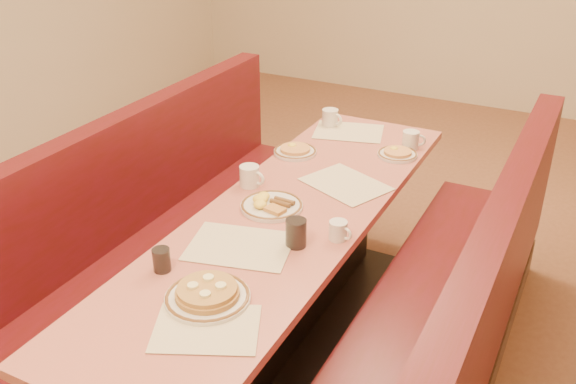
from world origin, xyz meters
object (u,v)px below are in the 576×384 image
at_px(coffee_mug_d, 331,118).
at_px(soda_tumbler_mid, 296,233).
at_px(coffee_mug_b, 250,176).
at_px(coffee_mug_a, 339,230).
at_px(soda_tumbler_near, 162,260).
at_px(pancake_plate, 207,295).
at_px(booth_left, 158,249).
at_px(booth_right, 443,334).
at_px(eggs_plate, 271,205).
at_px(coffee_mug_c, 411,139).
at_px(diner_table, 287,285).

height_order(coffee_mug_d, soda_tumbler_mid, soda_tumbler_mid).
relative_size(coffee_mug_b, soda_tumbler_mid, 1.14).
relative_size(coffee_mug_a, soda_tumbler_near, 1.14).
xyz_separation_m(coffee_mug_d, soda_tumbler_mid, (0.40, -1.26, 0.01)).
bearing_deg(coffee_mug_b, pancake_plate, -63.42).
bearing_deg(booth_left, booth_right, 0.00).
relative_size(eggs_plate, soda_tumbler_near, 2.99).
distance_m(pancake_plate, coffee_mug_c, 1.64).
height_order(eggs_plate, coffee_mug_c, coffee_mug_c).
relative_size(diner_table, soda_tumbler_mid, 21.59).
distance_m(booth_left, coffee_mug_b, 0.65).
bearing_deg(coffee_mug_d, soda_tumbler_mid, -59.99).
bearing_deg(pancake_plate, coffee_mug_d, 99.54).
xyz_separation_m(booth_left, coffee_mug_a, (1.02, -0.09, 0.43)).
height_order(booth_left, eggs_plate, booth_left).
height_order(pancake_plate, soda_tumbler_near, soda_tumbler_near).
xyz_separation_m(eggs_plate, coffee_mug_a, (0.37, -0.11, 0.02)).
xyz_separation_m(eggs_plate, soda_tumbler_mid, (0.24, -0.23, 0.04)).
height_order(diner_table, coffee_mug_a, coffee_mug_a).
distance_m(coffee_mug_c, soda_tumbler_near, 1.61).
relative_size(soda_tumbler_near, soda_tumbler_mid, 0.79).
distance_m(diner_table, coffee_mug_d, 1.16).
xyz_separation_m(coffee_mug_a, coffee_mug_d, (-0.53, 1.14, 0.01)).
bearing_deg(booth_left, soda_tumbler_mid, -13.61).
bearing_deg(booth_left, coffee_mug_b, 19.77).
distance_m(eggs_plate, soda_tumbler_mid, 0.33).
xyz_separation_m(diner_table, coffee_mug_c, (0.26, 0.95, 0.42)).
height_order(coffee_mug_b, soda_tumbler_near, coffee_mug_b).
height_order(diner_table, soda_tumbler_mid, soda_tumbler_mid).
relative_size(booth_left, booth_right, 1.00).
xyz_separation_m(coffee_mug_d, soda_tumbler_near, (0.04, -1.64, -0.01)).
relative_size(booth_left, coffee_mug_c, 20.24).
height_order(pancake_plate, coffee_mug_d, coffee_mug_d).
xyz_separation_m(booth_right, coffee_mug_a, (-0.45, -0.09, 0.43)).
relative_size(coffee_mug_c, soda_tumbler_near, 1.34).
bearing_deg(booth_right, soda_tumbler_mid, -159.80).
bearing_deg(booth_right, coffee_mug_a, -168.25).
bearing_deg(coffee_mug_d, coffee_mug_a, -52.58).
distance_m(diner_table, soda_tumbler_mid, 0.51).
distance_m(pancake_plate, soda_tumbler_mid, 0.48).
xyz_separation_m(diner_table, coffee_mug_a, (0.28, -0.09, 0.42)).
relative_size(booth_left, coffee_mug_b, 18.94).
height_order(booth_right, soda_tumbler_mid, booth_right).
height_order(soda_tumbler_near, soda_tumbler_mid, soda_tumbler_mid).
height_order(booth_right, coffee_mug_a, booth_right).
relative_size(booth_right, coffee_mug_d, 19.25).
distance_m(pancake_plate, soda_tumbler_near, 0.27).
height_order(pancake_plate, coffee_mug_a, coffee_mug_a).
xyz_separation_m(diner_table, coffee_mug_d, (-0.25, 1.05, 0.43)).
distance_m(booth_right, coffee_mug_d, 1.50).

